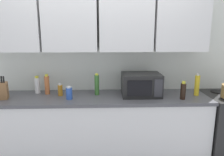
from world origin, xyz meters
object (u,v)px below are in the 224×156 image
at_px(bottle_blue_cleaner, 69,93).
at_px(bottle_white_jar, 37,85).
at_px(bottle_amber_vinegar, 60,90).
at_px(bottle_green_oil, 97,85).
at_px(bottle_spice_jar, 47,85).
at_px(microwave, 141,85).
at_px(knife_block, 3,90).
at_px(bottle_yellow_mustard, 197,85).
at_px(bottle_soy_dark, 183,91).

bearing_deg(bottle_blue_cleaner, bottle_white_jar, 148.97).
xyz_separation_m(bottle_amber_vinegar, bottle_white_jar, (-0.32, 0.12, 0.04)).
relative_size(bottle_green_oil, bottle_spice_jar, 1.06).
distance_m(microwave, bottle_spice_jar, 1.20).
bearing_deg(knife_block, bottle_blue_cleaner, -3.08).
xyz_separation_m(bottle_yellow_mustard, bottle_white_jar, (-2.04, 0.17, -0.02)).
height_order(bottle_spice_jar, bottle_soy_dark, bottle_spice_jar).
xyz_separation_m(bottle_blue_cleaner, bottle_soy_dark, (1.35, -0.05, 0.03)).
bearing_deg(bottle_soy_dark, bottle_amber_vinegar, 172.29).
xyz_separation_m(bottle_blue_cleaner, bottle_amber_vinegar, (-0.13, 0.15, -0.00)).
xyz_separation_m(bottle_blue_cleaner, bottle_white_jar, (-0.45, 0.27, 0.03)).
bearing_deg(bottle_white_jar, microwave, -6.28).
relative_size(bottle_blue_cleaner, bottle_green_oil, 0.57).
relative_size(bottle_green_oil, bottle_yellow_mustard, 0.98).
bearing_deg(bottle_amber_vinegar, microwave, -1.28).
bearing_deg(bottle_spice_jar, bottle_amber_vinegar, -22.48).
distance_m(bottle_spice_jar, bottle_soy_dark, 1.69).
bearing_deg(bottle_green_oil, bottle_amber_vinegar, -176.98).
distance_m(knife_block, bottle_soy_dark, 2.14).
distance_m(knife_block, bottle_amber_vinegar, 0.66).
height_order(bottle_green_oil, bottle_spice_jar, bottle_green_oil).
height_order(knife_block, bottle_spice_jar, knife_block).
bearing_deg(microwave, bottle_amber_vinegar, 178.72).
bearing_deg(bottle_spice_jar, bottle_blue_cleaner, -35.39).
relative_size(knife_block, bottle_spice_jar, 1.08).
height_order(bottle_blue_cleaner, bottle_white_jar, bottle_white_jar).
bearing_deg(bottle_blue_cleaner, microwave, 8.16).
bearing_deg(bottle_soy_dark, bottle_spice_jar, 170.59).
relative_size(bottle_yellow_mustard, bottle_white_jar, 1.22).
height_order(bottle_green_oil, bottle_white_jar, bottle_green_oil).
relative_size(microwave, bottle_yellow_mustard, 1.71).
xyz_separation_m(bottle_blue_cleaner, bottle_spice_jar, (-0.32, 0.22, 0.05)).
xyz_separation_m(bottle_blue_cleaner, bottle_yellow_mustard, (1.59, 0.10, 0.06)).
relative_size(bottle_amber_vinegar, bottle_yellow_mustard, 0.55).
bearing_deg(bottle_spice_jar, bottle_soy_dark, -9.41).
xyz_separation_m(bottle_blue_cleaner, bottle_green_oil, (0.32, 0.17, 0.06)).
relative_size(bottle_blue_cleaner, bottle_white_jar, 0.69).
relative_size(bottle_amber_vinegar, bottle_soy_dark, 0.70).
bearing_deg(knife_block, bottle_spice_jar, 20.99).
bearing_deg(bottle_soy_dark, bottle_blue_cleaner, 177.79).
bearing_deg(knife_block, microwave, 2.87).
relative_size(knife_block, bottle_yellow_mustard, 1.00).
distance_m(bottle_blue_cleaner, bottle_spice_jar, 0.39).
bearing_deg(microwave, bottle_blue_cleaner, -171.84).
height_order(knife_block, bottle_yellow_mustard, knife_block).
distance_m(bottle_soy_dark, bottle_white_jar, 1.84).
bearing_deg(bottle_blue_cleaner, bottle_green_oil, 28.08).
bearing_deg(bottle_white_jar, bottle_amber_vinegar, -21.21).
bearing_deg(bottle_amber_vinegar, bottle_white_jar, 158.79).
bearing_deg(bottle_yellow_mustard, microwave, 177.93).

